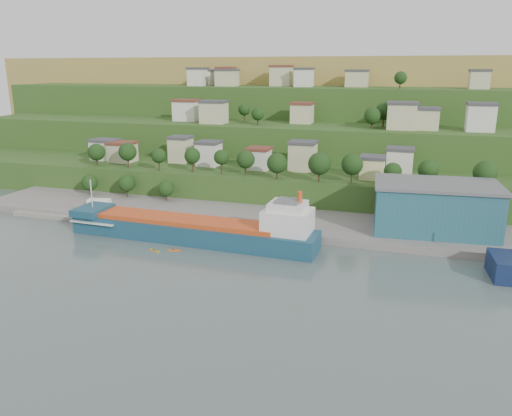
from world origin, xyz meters
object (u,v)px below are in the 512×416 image
at_px(kayak_orange, 174,250).
at_px(warehouse, 435,207).
at_px(cargo_ship_near, 199,231).
at_px(caravan, 99,204).

bearing_deg(kayak_orange, warehouse, 13.82).
xyz_separation_m(warehouse, kayak_orange, (-60.44, -28.69, -8.19)).
distance_m(cargo_ship_near, warehouse, 61.12).
height_order(cargo_ship_near, warehouse, cargo_ship_near).
distance_m(cargo_ship_near, kayak_orange, 9.20).
relative_size(cargo_ship_near, warehouse, 2.05).
xyz_separation_m(cargo_ship_near, caravan, (-39.62, 14.82, 0.07)).
xyz_separation_m(warehouse, caravan, (-96.96, -5.57, -5.66)).
relative_size(warehouse, kayak_orange, 9.80).
bearing_deg(kayak_orange, caravan, 136.09).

